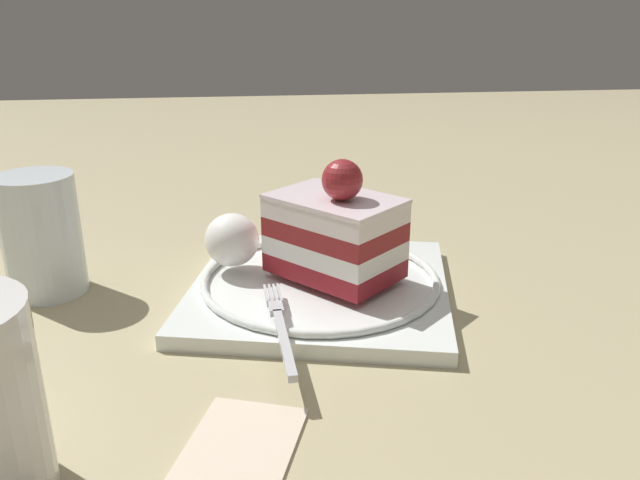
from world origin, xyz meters
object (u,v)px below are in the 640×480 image
dessert_plate (320,285)px  drink_glass_near (42,239)px  cake_slice (335,232)px  whipped_cream_dollop (232,240)px  folded_napkin (232,461)px  fork (280,324)px

dessert_plate → drink_glass_near: 0.23m
cake_slice → drink_glass_near: size_ratio=1.20×
cake_slice → whipped_cream_dollop: (-0.08, 0.03, -0.01)m
cake_slice → folded_napkin: (-0.08, -0.20, -0.05)m
dessert_plate → cake_slice: bearing=6.0°
whipped_cream_dollop → drink_glass_near: size_ratio=0.45×
drink_glass_near → folded_napkin: 0.28m
dessert_plate → fork: bearing=-114.5°
dessert_plate → drink_glass_near: (-0.22, 0.04, 0.04)m
whipped_cream_dollop → folded_napkin: (-0.00, -0.23, -0.04)m
fork → folded_napkin: size_ratio=1.24×
folded_napkin → fork: bearing=73.8°
dessert_plate → folded_napkin: size_ratio=2.35×
cake_slice → drink_glass_near: (-0.23, 0.04, -0.01)m
cake_slice → whipped_cream_dollop: cake_slice is taller
whipped_cream_dollop → folded_napkin: size_ratio=0.43×
dessert_plate → drink_glass_near: bearing=170.7°
fork → folded_napkin: 0.12m
drink_glass_near → folded_napkin: drink_glass_near is taller
drink_glass_near → folded_napkin: size_ratio=0.95×
folded_napkin → dessert_plate: bearing=70.1°
fork → drink_glass_near: 0.22m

